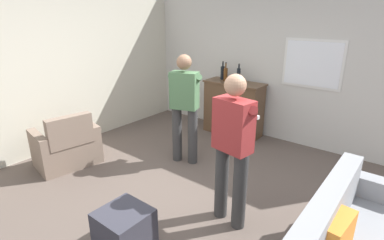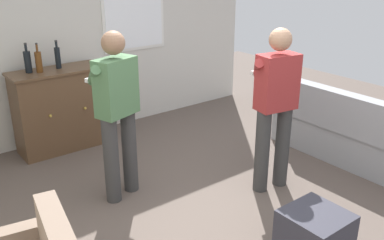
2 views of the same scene
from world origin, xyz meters
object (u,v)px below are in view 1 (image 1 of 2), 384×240
object	(u,v)px
ottoman	(125,230)
sideboard_cabinet	(233,108)
bottle_spirits_clear	(226,74)
person_standing_right	(233,145)
bottle_wine_green	(239,75)
bottle_liquor_amber	(223,72)
armchair	(67,147)
person_standing_left	(185,104)

from	to	relation	value
ottoman	sideboard_cabinet	bearing A→B (deg)	102.86
bottle_spirits_clear	person_standing_right	distance (m)	2.76
bottle_wine_green	ottoman	distance (m)	3.55
sideboard_cabinet	bottle_spirits_clear	size ratio (longest dim) A/B	3.26
bottle_spirits_clear	person_standing_right	world-z (taller)	person_standing_right
bottle_spirits_clear	ottoman	distance (m)	3.55
bottle_liquor_amber	armchair	bearing A→B (deg)	-110.12
bottle_wine_green	bottle_liquor_amber	bearing A→B (deg)	178.33
bottle_liquor_amber	ottoman	distance (m)	3.64
bottle_wine_green	person_standing_right	xyz separation A→B (m)	(1.29, -2.33, -0.22)
armchair	sideboard_cabinet	xyz separation A→B (m)	(1.31, 2.70, 0.22)
bottle_wine_green	person_standing_left	xyz separation A→B (m)	(-0.03, -1.52, -0.22)
bottle_liquor_amber	ottoman	bearing A→B (deg)	-72.49
sideboard_cabinet	person_standing_left	bearing A→B (deg)	-89.38
sideboard_cabinet	bottle_liquor_amber	distance (m)	0.71
sideboard_cabinet	bottle_wine_green	world-z (taller)	bottle_wine_green
sideboard_cabinet	bottle_liquor_amber	xyz separation A→B (m)	(-0.30, 0.05, 0.64)
armchair	bottle_spirits_clear	bearing A→B (deg)	67.51
armchair	bottle_wine_green	world-z (taller)	bottle_wine_green
ottoman	person_standing_right	size ratio (longest dim) A/B	0.28
bottle_spirits_clear	ottoman	bearing A→B (deg)	-73.86
sideboard_cabinet	person_standing_right	xyz separation A→B (m)	(1.34, -2.28, 0.42)
bottle_wine_green	bottle_spirits_clear	xyz separation A→B (m)	(-0.25, -0.05, -0.01)
bottle_liquor_amber	person_standing_left	distance (m)	1.58
person_standing_right	bottle_liquor_amber	bearing A→B (deg)	125.19
sideboard_cabinet	person_standing_right	size ratio (longest dim) A/B	0.67
armchair	ottoman	xyz separation A→B (m)	(2.07, -0.60, -0.08)
sideboard_cabinet	bottle_wine_green	xyz separation A→B (m)	(0.05, 0.04, 0.65)
person_standing_left	person_standing_right	xyz separation A→B (m)	(1.33, -0.81, 0.00)
person_standing_left	ottoman	bearing A→B (deg)	-68.03
person_standing_left	bottle_liquor_amber	bearing A→B (deg)	101.87
bottle_wine_green	sideboard_cabinet	bearing A→B (deg)	-138.80
bottle_spirits_clear	ottoman	xyz separation A→B (m)	(0.95, -3.29, -0.94)
ottoman	armchair	bearing A→B (deg)	163.70
sideboard_cabinet	person_standing_right	world-z (taller)	person_standing_right
ottoman	person_standing_right	world-z (taller)	person_standing_right
bottle_wine_green	bottle_liquor_amber	distance (m)	0.36
person_standing_right	armchair	bearing A→B (deg)	-171.15
armchair	ottoman	world-z (taller)	armchair
sideboard_cabinet	bottle_wine_green	bearing A→B (deg)	41.20
sideboard_cabinet	ottoman	xyz separation A→B (m)	(0.75, -3.30, -0.30)
bottle_spirits_clear	armchair	bearing A→B (deg)	-112.49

